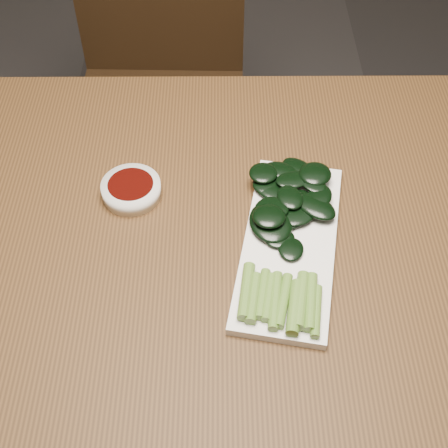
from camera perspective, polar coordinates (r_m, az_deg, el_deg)
ground at (r=1.61m, az=-0.01°, el=-18.18°), size 6.00×6.00×0.00m
table at (r=1.01m, az=-0.01°, el=-3.63°), size 1.40×0.80×0.75m
chair_far at (r=1.67m, az=-5.87°, el=12.71°), size 0.44×0.44×0.89m
sauce_bowl at (r=1.01m, az=-8.48°, el=3.16°), size 0.10×0.10×0.03m
serving_plate at (r=0.94m, az=6.00°, el=-1.87°), size 0.19×0.35×0.01m
gai_lan at (r=0.94m, az=5.72°, el=-0.10°), size 0.17×0.34×0.03m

